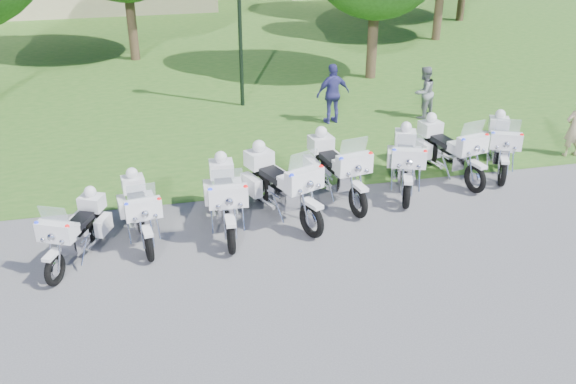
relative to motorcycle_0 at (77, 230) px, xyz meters
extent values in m
plane|color=#55555A|center=(4.43, -1.18, -0.61)|extent=(100.00, 100.00, 0.00)
cube|color=#2E611E|center=(4.43, 25.82, -0.60)|extent=(100.00, 48.00, 0.01)
torus|color=black|center=(-0.36, -0.83, -0.31)|extent=(0.36, 0.61, 0.61)
torus|color=black|center=(0.26, 0.59, -0.31)|extent=(0.36, 0.61, 0.61)
cube|color=white|center=(-0.37, -0.84, 0.01)|extent=(0.31, 0.43, 0.06)
cube|color=white|center=(-0.28, -0.64, 0.35)|extent=(0.69, 0.47, 0.37)
cube|color=silver|center=(-0.26, -0.59, 0.67)|extent=(0.51, 0.31, 0.34)
sphere|color=red|center=(-0.03, -0.80, 0.52)|extent=(0.08, 0.08, 0.08)
sphere|color=#1426E5|center=(-0.57, -0.57, 0.52)|extent=(0.08, 0.08, 0.08)
cube|color=silver|center=(-0.04, -0.10, -0.20)|extent=(0.49, 0.59, 0.31)
cube|color=white|center=(-0.13, -0.30, 0.12)|extent=(0.46, 0.55, 0.20)
cube|color=black|center=(0.07, 0.15, 0.10)|extent=(0.51, 0.64, 0.11)
cube|color=white|center=(0.46, 0.36, -0.15)|extent=(0.34, 0.50, 0.33)
cube|color=white|center=(-0.04, 0.58, -0.15)|extent=(0.34, 0.50, 0.33)
cube|color=white|center=(0.27, 0.62, 0.23)|extent=(0.55, 0.51, 0.29)
sphere|color=white|center=(0.27, 0.62, 0.47)|extent=(0.24, 0.24, 0.24)
torus|color=black|center=(1.30, -0.39, -0.30)|extent=(0.21, 0.64, 0.63)
torus|color=black|center=(1.08, 1.20, -0.30)|extent=(0.21, 0.64, 0.63)
cube|color=white|center=(1.30, -0.40, 0.03)|extent=(0.23, 0.43, 0.07)
cube|color=white|center=(1.27, -0.17, 0.38)|extent=(0.70, 0.32, 0.38)
cube|color=silver|center=(1.26, -0.11, 0.71)|extent=(0.54, 0.19, 0.36)
sphere|color=red|center=(1.57, -0.18, 0.56)|extent=(0.08, 0.08, 0.08)
sphere|color=#1426E5|center=(0.98, -0.27, 0.56)|extent=(0.08, 0.08, 0.08)
cube|color=silver|center=(1.18, 0.43, -0.18)|extent=(0.39, 0.57, 0.32)
cube|color=white|center=(1.22, 0.20, 0.15)|extent=(0.37, 0.53, 0.21)
cube|color=black|center=(1.15, 0.71, 0.13)|extent=(0.40, 0.62, 0.11)
cube|color=white|center=(1.38, 1.10, -0.14)|extent=(0.24, 0.51, 0.34)
cube|color=white|center=(0.82, 1.03, -0.14)|extent=(0.24, 0.51, 0.34)
cube|color=white|center=(1.07, 1.23, 0.26)|extent=(0.50, 0.44, 0.30)
sphere|color=white|center=(1.07, 1.23, 0.51)|extent=(0.25, 0.25, 0.25)
torus|color=black|center=(2.86, -0.45, -0.26)|extent=(0.16, 0.71, 0.70)
torus|color=black|center=(2.93, 1.33, -0.26)|extent=(0.16, 0.71, 0.70)
cube|color=white|center=(2.86, -0.47, 0.10)|extent=(0.21, 0.47, 0.07)
cube|color=white|center=(2.87, -0.21, 0.49)|extent=(0.77, 0.28, 0.42)
cube|color=silver|center=(2.87, -0.15, 0.86)|extent=(0.59, 0.15, 0.39)
sphere|color=red|center=(3.20, -0.29, 0.69)|extent=(0.09, 0.09, 0.09)
sphere|color=#1426E5|center=(2.53, -0.26, 0.69)|extent=(0.09, 0.09, 0.09)
cube|color=silver|center=(2.89, 0.46, -0.14)|extent=(0.38, 0.60, 0.36)
cube|color=white|center=(2.88, 0.21, 0.23)|extent=(0.36, 0.56, 0.23)
cube|color=black|center=(2.91, 0.78, 0.21)|extent=(0.38, 0.66, 0.13)
cube|color=white|center=(3.24, 1.16, -0.08)|extent=(0.21, 0.55, 0.38)
cube|color=white|center=(2.61, 1.19, -0.08)|extent=(0.21, 0.55, 0.38)
cube|color=white|center=(2.93, 1.36, 0.36)|extent=(0.52, 0.44, 0.34)
sphere|color=white|center=(2.93, 1.36, 0.63)|extent=(0.27, 0.27, 0.27)
torus|color=black|center=(4.53, -0.20, -0.24)|extent=(0.42, 0.75, 0.75)
torus|color=black|center=(3.80, 1.56, -0.24)|extent=(0.42, 0.75, 0.75)
cube|color=white|center=(4.54, -0.22, 0.15)|extent=(0.37, 0.53, 0.08)
cube|color=white|center=(4.43, 0.04, 0.56)|extent=(0.85, 0.56, 0.45)
cube|color=silver|center=(4.41, 0.10, 0.96)|extent=(0.63, 0.36, 0.42)
sphere|color=red|center=(4.79, 0.12, 0.78)|extent=(0.10, 0.10, 0.10)
sphere|color=#1426E5|center=(4.13, -0.16, 0.78)|extent=(0.10, 0.10, 0.10)
cube|color=silver|center=(4.16, 0.70, -0.11)|extent=(0.59, 0.72, 0.38)
cube|color=white|center=(4.26, 0.45, 0.29)|extent=(0.55, 0.67, 0.25)
cube|color=black|center=(4.03, 1.01, 0.26)|extent=(0.62, 0.79, 0.13)
cube|color=white|center=(4.18, 1.53, -0.05)|extent=(0.41, 0.61, 0.40)
cube|color=white|center=(3.56, 1.28, -0.05)|extent=(0.41, 0.61, 0.40)
cube|color=white|center=(3.79, 1.59, 0.42)|extent=(0.67, 0.62, 0.36)
sphere|color=white|center=(3.79, 1.59, 0.71)|extent=(0.29, 0.29, 0.29)
torus|color=black|center=(5.71, 0.39, -0.25)|extent=(0.27, 0.74, 0.72)
torus|color=black|center=(5.37, 2.20, -0.25)|extent=(0.27, 0.74, 0.72)
cube|color=white|center=(5.71, 0.37, 0.12)|extent=(0.28, 0.50, 0.08)
cube|color=white|center=(5.66, 0.64, 0.52)|extent=(0.81, 0.40, 0.43)
cube|color=silver|center=(5.65, 0.70, 0.90)|extent=(0.62, 0.24, 0.41)
sphere|color=red|center=(6.01, 0.64, 0.73)|extent=(0.10, 0.10, 0.10)
sphere|color=#1426E5|center=(5.33, 0.51, 0.73)|extent=(0.10, 0.10, 0.10)
cube|color=silver|center=(5.53, 1.32, -0.12)|extent=(0.47, 0.66, 0.37)
cube|color=white|center=(5.58, 1.06, 0.25)|extent=(0.44, 0.61, 0.24)
cube|color=black|center=(5.48, 1.63, 0.23)|extent=(0.48, 0.72, 0.13)
cube|color=white|center=(5.72, 2.10, -0.07)|extent=(0.29, 0.59, 0.39)
cube|color=white|center=(5.08, 1.98, -0.07)|extent=(0.29, 0.59, 0.39)
cube|color=white|center=(5.36, 2.23, 0.38)|extent=(0.59, 0.52, 0.35)
sphere|color=white|center=(5.36, 2.23, 0.66)|extent=(0.28, 0.28, 0.28)
torus|color=black|center=(6.87, 0.56, -0.27)|extent=(0.35, 0.70, 0.69)
torus|color=black|center=(7.45, 2.21, -0.27)|extent=(0.35, 0.70, 0.69)
cube|color=white|center=(6.87, 0.54, 0.09)|extent=(0.32, 0.49, 0.07)
cube|color=white|center=(6.95, 0.78, 0.47)|extent=(0.78, 0.48, 0.41)
cube|color=silver|center=(6.97, 0.84, 0.84)|extent=(0.59, 0.31, 0.39)
sphere|color=red|center=(7.24, 0.61, 0.67)|extent=(0.09, 0.09, 0.09)
sphere|color=#1426E5|center=(6.62, 0.83, 0.67)|extent=(0.09, 0.09, 0.09)
cube|color=silver|center=(7.17, 1.40, -0.14)|extent=(0.52, 0.66, 0.35)
cube|color=white|center=(7.09, 1.17, 0.22)|extent=(0.49, 0.62, 0.23)
cube|color=black|center=(7.27, 1.70, 0.20)|extent=(0.54, 0.72, 0.12)
cube|color=white|center=(7.69, 1.96, -0.09)|extent=(0.35, 0.57, 0.37)
cube|color=white|center=(7.11, 2.17, -0.09)|extent=(0.35, 0.57, 0.37)
cube|color=white|center=(7.46, 2.24, 0.34)|extent=(0.60, 0.55, 0.33)
sphere|color=white|center=(7.46, 2.24, 0.61)|extent=(0.27, 0.27, 0.27)
torus|color=black|center=(8.69, 0.93, -0.27)|extent=(0.28, 0.71, 0.70)
torus|color=black|center=(8.31, 2.65, -0.27)|extent=(0.28, 0.71, 0.70)
cube|color=white|center=(8.70, 0.91, 0.10)|extent=(0.28, 0.49, 0.07)
cube|color=white|center=(8.64, 1.16, 0.48)|extent=(0.78, 0.41, 0.42)
cube|color=silver|center=(8.63, 1.23, 0.85)|extent=(0.60, 0.25, 0.39)
sphere|color=red|center=(8.98, 1.18, 0.68)|extent=(0.09, 0.09, 0.09)
sphere|color=#1426E5|center=(8.33, 1.03, 0.68)|extent=(0.09, 0.09, 0.09)
cube|color=silver|center=(8.49, 1.81, -0.14)|extent=(0.47, 0.65, 0.35)
cube|color=white|center=(8.55, 1.57, 0.22)|extent=(0.44, 0.60, 0.23)
cube|color=black|center=(8.43, 2.12, 0.20)|extent=(0.49, 0.71, 0.12)
cube|color=white|center=(8.64, 2.57, -0.09)|extent=(0.30, 0.57, 0.37)
cube|color=white|center=(8.04, 2.43, -0.09)|extent=(0.30, 0.57, 0.37)
cube|color=white|center=(8.30, 2.69, 0.35)|extent=(0.58, 0.52, 0.33)
sphere|color=white|center=(8.30, 2.69, 0.62)|extent=(0.27, 0.27, 0.27)
torus|color=black|center=(9.49, 1.11, -0.28)|extent=(0.38, 0.66, 0.66)
torus|color=black|center=(10.16, 2.66, -0.28)|extent=(0.38, 0.66, 0.66)
cube|color=white|center=(9.48, 1.10, 0.06)|extent=(0.34, 0.47, 0.07)
cube|color=white|center=(9.58, 1.32, 0.43)|extent=(0.75, 0.50, 0.40)
cube|color=silver|center=(9.60, 1.38, 0.78)|extent=(0.56, 0.33, 0.37)
sphere|color=red|center=(9.85, 1.14, 0.62)|extent=(0.09, 0.09, 0.09)
sphere|color=#1426E5|center=(9.26, 1.39, 0.62)|extent=(0.09, 0.09, 0.09)
cube|color=silver|center=(9.83, 1.90, -0.16)|extent=(0.53, 0.64, 0.34)
cube|color=white|center=(9.74, 1.69, 0.18)|extent=(0.50, 0.60, 0.22)
cube|color=black|center=(9.95, 2.18, 0.16)|extent=(0.55, 0.70, 0.12)
cube|color=white|center=(10.37, 2.40, -0.11)|extent=(0.37, 0.54, 0.36)
cube|color=white|center=(9.83, 2.64, -0.11)|extent=(0.37, 0.54, 0.36)
cube|color=white|center=(10.17, 2.69, 0.30)|extent=(0.59, 0.55, 0.32)
sphere|color=white|center=(10.17, 2.69, 0.56)|extent=(0.26, 0.26, 0.26)
cylinder|color=black|center=(4.41, 8.11, 1.42)|extent=(0.12, 0.12, 4.06)
cylinder|color=#38281C|center=(1.15, 14.39, 1.12)|extent=(0.36, 0.36, 3.46)
cylinder|color=#38281C|center=(9.35, 10.12, 1.01)|extent=(0.36, 0.36, 3.24)
cylinder|color=#38281C|center=(14.01, 14.91, 0.99)|extent=(0.36, 0.36, 3.19)
imported|color=tan|center=(12.12, 2.32, 0.16)|extent=(0.57, 0.38, 1.55)
imported|color=gray|center=(9.50, 5.85, 0.17)|extent=(0.94, 0.88, 1.55)
imported|color=navy|center=(6.75, 6.01, 0.27)|extent=(1.09, 0.61, 1.75)
camera|label=1|loc=(1.64, -11.09, 6.10)|focal=40.00mm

